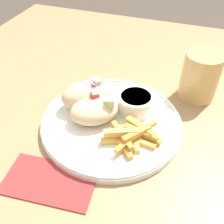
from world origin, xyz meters
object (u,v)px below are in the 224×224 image
object	(u,v)px
plate	(112,120)
sauce_ramekin	(134,101)
fries_pile	(133,135)
pita_sandwich_near	(94,110)
pita_sandwich_far	(87,95)
water_glass	(200,78)

from	to	relation	value
plate	sauce_ramekin	bearing A→B (deg)	52.07
fries_pile	sauce_ramekin	distance (m)	0.09
plate	fries_pile	size ratio (longest dim) A/B	2.60
fries_pile	pita_sandwich_near	bearing A→B (deg)	163.35
pita_sandwich_near	fries_pile	xyz separation A→B (m)	(0.09, -0.03, -0.01)
pita_sandwich_far	sauce_ramekin	bearing A→B (deg)	-23.82
pita_sandwich_far	fries_pile	bearing A→B (deg)	-63.48
pita_sandwich_near	fries_pile	bearing A→B (deg)	-51.38
sauce_ramekin	water_glass	bearing A→B (deg)	42.92
pita_sandwich_far	fries_pile	size ratio (longest dim) A/B	1.13
fries_pile	water_glass	size ratio (longest dim) A/B	1.01
sauce_ramekin	water_glass	size ratio (longest dim) A/B	0.73
pita_sandwich_far	sauce_ramekin	distance (m)	0.10
fries_pile	water_glass	distance (m)	0.23
plate	fries_pile	world-z (taller)	fries_pile
pita_sandwich_far	fries_pile	distance (m)	0.14
plate	pita_sandwich_near	xyz separation A→B (m)	(-0.03, -0.01, 0.03)
sauce_ramekin	water_glass	xyz separation A→B (m)	(0.12, 0.12, 0.01)
pita_sandwich_near	pita_sandwich_far	bearing A→B (deg)	97.03
plate	water_glass	distance (m)	0.23
water_glass	pita_sandwich_far	bearing A→B (deg)	-148.65
fries_pile	sauce_ramekin	bearing A→B (deg)	103.70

